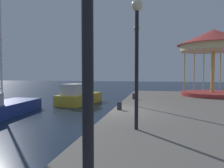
% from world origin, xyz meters
% --- Properties ---
extents(ground_plane, '(120.00, 120.00, 0.00)m').
position_xyz_m(ground_plane, '(0.00, 0.00, 0.00)').
color(ground_plane, '#162338').
extents(motorboat_yellow, '(2.94, 4.86, 1.76)m').
position_xyz_m(motorboat_yellow, '(-4.31, 6.75, 0.65)').
color(motorboat_yellow, gold).
rests_on(motorboat_yellow, ground).
extents(carousel, '(5.67, 5.67, 5.35)m').
position_xyz_m(carousel, '(6.69, 8.02, 4.78)').
color(carousel, '#B23333').
rests_on(carousel, quay_dock).
extents(lamp_post_mid_promenade, '(0.36, 0.36, 4.15)m').
position_xyz_m(lamp_post_mid_promenade, '(1.51, -3.59, 3.65)').
color(lamp_post_mid_promenade, black).
rests_on(lamp_post_mid_promenade, quay_dock).
extents(lamp_post_far_end, '(0.36, 0.36, 4.42)m').
position_xyz_m(lamp_post_far_end, '(1.10, 1.20, 3.81)').
color(lamp_post_far_end, black).
rests_on(lamp_post_far_end, quay_dock).
extents(bollard_north, '(0.24, 0.24, 0.40)m').
position_xyz_m(bollard_north, '(0.66, 4.55, 1.00)').
color(bollard_north, '#2D2D33').
rests_on(bollard_north, quay_dock).
extents(bollard_south, '(0.24, 0.24, 0.40)m').
position_xyz_m(bollard_south, '(0.36, -0.02, 1.00)').
color(bollard_south, '#2D2D33').
rests_on(bollard_south, quay_dock).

